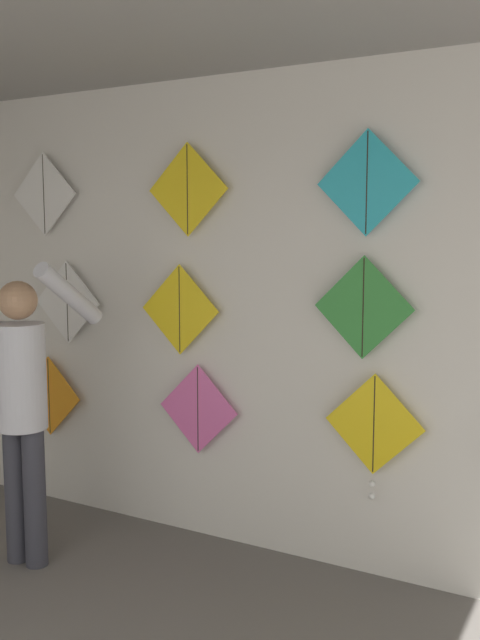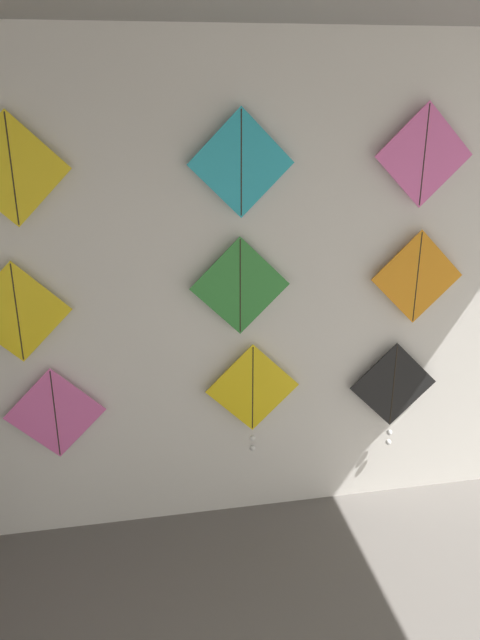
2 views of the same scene
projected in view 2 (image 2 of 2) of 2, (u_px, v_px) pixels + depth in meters
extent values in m
cube|color=silver|center=(135.00, 305.00, 3.40)|extent=(5.79, 0.06, 2.80)
cube|color=pink|center=(55.00, 414.00, 3.45)|extent=(0.55, 0.01, 0.55)
cylinder|color=black|center=(55.00, 414.00, 3.44)|extent=(0.01, 0.01, 0.53)
cube|color=yellow|center=(253.00, 388.00, 3.61)|extent=(0.55, 0.01, 0.55)
cylinder|color=black|center=(253.00, 388.00, 3.61)|extent=(0.01, 0.01, 0.53)
sphere|color=white|center=(253.00, 438.00, 3.72)|extent=(0.04, 0.04, 0.04)
sphere|color=white|center=(252.00, 448.00, 3.75)|extent=(0.04, 0.04, 0.04)
cube|color=black|center=(393.00, 385.00, 3.78)|extent=(0.55, 0.01, 0.55)
cylinder|color=black|center=(393.00, 385.00, 3.78)|extent=(0.01, 0.01, 0.53)
sphere|color=white|center=(389.00, 432.00, 3.89)|extent=(0.04, 0.04, 0.04)
sphere|color=white|center=(388.00, 442.00, 3.92)|extent=(0.04, 0.04, 0.04)
cube|color=yellow|center=(17.00, 313.00, 3.21)|extent=(0.55, 0.01, 0.55)
cylinder|color=black|center=(17.00, 313.00, 3.20)|extent=(0.01, 0.01, 0.53)
cube|color=#338C38|center=(240.00, 286.00, 3.38)|extent=(0.55, 0.01, 0.55)
cylinder|color=black|center=(240.00, 287.00, 3.37)|extent=(0.01, 0.01, 0.53)
cube|color=orange|center=(417.00, 277.00, 3.55)|extent=(0.55, 0.01, 0.55)
cylinder|color=black|center=(417.00, 277.00, 3.55)|extent=(0.01, 0.01, 0.53)
cube|color=yellow|center=(12.00, 170.00, 2.96)|extent=(0.55, 0.01, 0.55)
cylinder|color=black|center=(12.00, 170.00, 2.96)|extent=(0.01, 0.01, 0.53)
cube|color=#28B2C6|center=(241.00, 164.00, 3.14)|extent=(0.55, 0.01, 0.55)
cylinder|color=black|center=(241.00, 164.00, 3.14)|extent=(0.01, 0.01, 0.53)
cube|color=pink|center=(424.00, 156.00, 3.30)|extent=(0.55, 0.01, 0.55)
cylinder|color=black|center=(424.00, 156.00, 3.30)|extent=(0.01, 0.01, 0.53)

